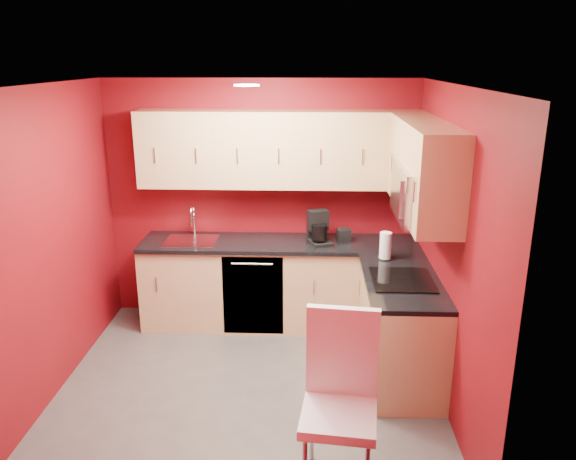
# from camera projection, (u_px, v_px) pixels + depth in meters

# --- Properties ---
(floor) EXTENTS (3.20, 3.20, 0.00)m
(floor) POSITION_uv_depth(u_px,v_px,m) (249.00, 385.00, 4.81)
(floor) COLOR #504D4A
(floor) RESTS_ON ground
(ceiling) EXTENTS (3.20, 3.20, 0.00)m
(ceiling) POSITION_uv_depth(u_px,v_px,m) (242.00, 85.00, 4.07)
(ceiling) COLOR white
(ceiling) RESTS_ON wall_back
(wall_back) EXTENTS (3.20, 0.00, 3.20)m
(wall_back) POSITION_uv_depth(u_px,v_px,m) (262.00, 201.00, 5.87)
(wall_back) COLOR maroon
(wall_back) RESTS_ON floor
(wall_front) EXTENTS (3.20, 0.00, 3.20)m
(wall_front) POSITION_uv_depth(u_px,v_px,m) (215.00, 339.00, 3.01)
(wall_front) COLOR maroon
(wall_front) RESTS_ON floor
(wall_left) EXTENTS (0.00, 3.00, 3.00)m
(wall_left) POSITION_uv_depth(u_px,v_px,m) (48.00, 245.00, 4.50)
(wall_left) COLOR maroon
(wall_left) RESTS_ON floor
(wall_right) EXTENTS (0.00, 3.00, 3.00)m
(wall_right) POSITION_uv_depth(u_px,v_px,m) (450.00, 250.00, 4.38)
(wall_right) COLOR maroon
(wall_right) RESTS_ON floor
(base_cabinets_back) EXTENTS (2.80, 0.60, 0.87)m
(base_cabinets_back) POSITION_uv_depth(u_px,v_px,m) (280.00, 285.00, 5.82)
(base_cabinets_back) COLOR tan
(base_cabinets_back) RESTS_ON floor
(base_cabinets_right) EXTENTS (0.60, 1.30, 0.87)m
(base_cabinets_right) POSITION_uv_depth(u_px,v_px,m) (400.00, 329.00, 4.87)
(base_cabinets_right) COLOR tan
(base_cabinets_right) RESTS_ON floor
(countertop_back) EXTENTS (2.80, 0.63, 0.04)m
(countertop_back) POSITION_uv_depth(u_px,v_px,m) (279.00, 244.00, 5.67)
(countertop_back) COLOR black
(countertop_back) RESTS_ON base_cabinets_back
(countertop_right) EXTENTS (0.63, 1.27, 0.04)m
(countertop_right) POSITION_uv_depth(u_px,v_px,m) (402.00, 281.00, 4.72)
(countertop_right) COLOR black
(countertop_right) RESTS_ON base_cabinets_right
(upper_cabinets_back) EXTENTS (2.80, 0.35, 0.75)m
(upper_cabinets_back) POSITION_uv_depth(u_px,v_px,m) (280.00, 149.00, 5.53)
(upper_cabinets_back) COLOR tan
(upper_cabinets_back) RESTS_ON wall_back
(upper_cabinets_right) EXTENTS (0.35, 1.55, 0.75)m
(upper_cabinets_right) POSITION_uv_depth(u_px,v_px,m) (422.00, 159.00, 4.62)
(upper_cabinets_right) COLOR tan
(upper_cabinets_right) RESTS_ON wall_right
(microwave) EXTENTS (0.42, 0.76, 0.42)m
(microwave) POSITION_uv_depth(u_px,v_px,m) (422.00, 193.00, 4.46)
(microwave) COLOR silver
(microwave) RESTS_ON upper_cabinets_right
(cooktop) EXTENTS (0.50, 0.55, 0.01)m
(cooktop) POSITION_uv_depth(u_px,v_px,m) (402.00, 280.00, 4.68)
(cooktop) COLOR black
(cooktop) RESTS_ON countertop_right
(sink) EXTENTS (0.52, 0.42, 0.35)m
(sink) POSITION_uv_depth(u_px,v_px,m) (191.00, 237.00, 5.70)
(sink) COLOR silver
(sink) RESTS_ON countertop_back
(dishwasher_front) EXTENTS (0.60, 0.02, 0.82)m
(dishwasher_front) POSITION_uv_depth(u_px,v_px,m) (253.00, 296.00, 5.55)
(dishwasher_front) COLOR black
(dishwasher_front) RESTS_ON base_cabinets_back
(downlight) EXTENTS (0.20, 0.20, 0.01)m
(downlight) POSITION_uv_depth(u_px,v_px,m) (247.00, 85.00, 4.36)
(downlight) COLOR white
(downlight) RESTS_ON ceiling
(coffee_maker) EXTENTS (0.28, 0.32, 0.33)m
(coffee_maker) POSITION_uv_depth(u_px,v_px,m) (320.00, 228.00, 5.55)
(coffee_maker) COLOR black
(coffee_maker) RESTS_ON countertop_back
(napkin_holder) EXTENTS (0.14, 0.14, 0.13)m
(napkin_holder) POSITION_uv_depth(u_px,v_px,m) (344.00, 235.00, 5.65)
(napkin_holder) COLOR black
(napkin_holder) RESTS_ON countertop_back
(paper_towel) EXTENTS (0.17, 0.17, 0.25)m
(paper_towel) POSITION_uv_depth(u_px,v_px,m) (385.00, 246.00, 5.15)
(paper_towel) COLOR white
(paper_towel) RESTS_ON countertop_right
(dining_chair) EXTENTS (0.53, 0.54, 1.17)m
(dining_chair) POSITION_uv_depth(u_px,v_px,m) (339.00, 406.00, 3.54)
(dining_chair) COLOR white
(dining_chair) RESTS_ON floor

